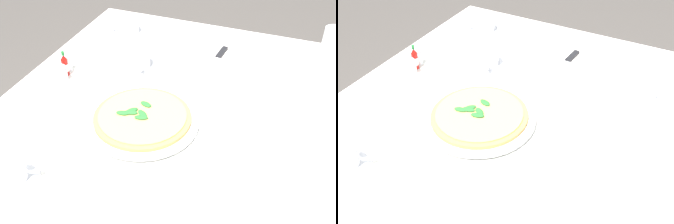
% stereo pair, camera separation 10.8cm
% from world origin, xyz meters
% --- Properties ---
extents(dining_table, '(1.09, 1.09, 0.75)m').
position_xyz_m(dining_table, '(0.00, 0.00, 0.61)').
color(dining_table, white).
rests_on(dining_table, ground_plane).
extents(pizza_plate, '(0.30, 0.30, 0.02)m').
position_xyz_m(pizza_plate, '(0.10, -0.11, 0.76)').
color(pizza_plate, white).
rests_on(pizza_plate, dining_table).
extents(pizza, '(0.26, 0.26, 0.02)m').
position_xyz_m(pizza, '(0.10, -0.11, 0.77)').
color(pizza, tan).
rests_on(pizza, pizza_plate).
extents(coffee_cup_right_edge, '(0.13, 0.13, 0.06)m').
position_xyz_m(coffee_cup_right_edge, '(0.39, -0.30, 0.77)').
color(coffee_cup_right_edge, white).
rests_on(coffee_cup_right_edge, dining_table).
extents(coffee_cup_near_right, '(0.13, 0.13, 0.06)m').
position_xyz_m(coffee_cup_near_right, '(-0.21, 0.25, 0.78)').
color(coffee_cup_near_right, white).
rests_on(coffee_cup_near_right, dining_table).
extents(coffee_cup_left_edge, '(0.13, 0.13, 0.06)m').
position_xyz_m(coffee_cup_left_edge, '(-0.16, -0.24, 0.78)').
color(coffee_cup_left_edge, white).
rests_on(coffee_cup_left_edge, dining_table).
extents(coffee_cup_near_left, '(0.13, 0.13, 0.06)m').
position_xyz_m(coffee_cup_near_left, '(-0.37, -0.37, 0.77)').
color(coffee_cup_near_left, white).
rests_on(coffee_cup_near_left, dining_table).
extents(napkin_folded, '(0.22, 0.13, 0.02)m').
position_xyz_m(napkin_folded, '(-0.26, -0.00, 0.76)').
color(napkin_folded, white).
rests_on(napkin_folded, dining_table).
extents(dinner_knife, '(0.20, 0.04, 0.01)m').
position_xyz_m(dinner_knife, '(-0.26, -0.00, 0.77)').
color(dinner_knife, silver).
rests_on(dinner_knife, napkin_folded).
extents(hot_sauce_bottle, '(0.02, 0.02, 0.08)m').
position_xyz_m(hot_sauce_bottle, '(-0.04, -0.43, 0.78)').
color(hot_sauce_bottle, '#B7140F').
rests_on(hot_sauce_bottle, dining_table).
extents(salt_shaker, '(0.03, 0.03, 0.06)m').
position_xyz_m(salt_shaker, '(-0.01, -0.42, 0.77)').
color(salt_shaker, white).
rests_on(salt_shaker, dining_table).
extents(pepper_shaker, '(0.03, 0.03, 0.06)m').
position_xyz_m(pepper_shaker, '(-0.07, -0.44, 0.77)').
color(pepper_shaker, white).
rests_on(pepper_shaker, dining_table).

